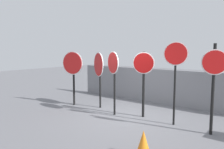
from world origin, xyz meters
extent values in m
plane|color=slate|center=(0.00, 0.00, 0.00)|extent=(40.00, 40.00, 0.00)
cube|color=slate|center=(0.00, 2.41, 0.74)|extent=(8.34, 0.12, 1.49)
cylinder|color=black|center=(-2.66, -0.01, 1.04)|extent=(0.08, 0.08, 2.08)
cylinder|color=white|center=(-2.64, -0.07, 1.77)|extent=(0.93, 0.26, 0.95)
cylinder|color=red|center=(-2.63, -0.09, 1.77)|extent=(0.87, 0.24, 0.89)
cylinder|color=black|center=(-1.50, 0.34, 1.05)|extent=(0.07, 0.07, 2.10)
cylinder|color=white|center=(-1.52, 0.28, 1.74)|extent=(0.85, 0.46, 0.95)
cylinder|color=#AD0F0F|center=(-1.53, 0.27, 1.74)|extent=(0.80, 0.44, 0.89)
cylinder|color=black|center=(-0.45, -0.08, 1.03)|extent=(0.07, 0.07, 2.07)
cylinder|color=white|center=(-0.48, -0.14, 1.86)|extent=(0.72, 0.37, 0.79)
cylinder|color=red|center=(-0.49, -0.15, 1.86)|extent=(0.66, 0.34, 0.73)
cylinder|color=black|center=(0.48, 0.33, 1.12)|extent=(0.09, 0.09, 2.25)
cylinder|color=white|center=(0.50, 0.27, 1.87)|extent=(0.70, 0.27, 0.73)
cylinder|color=#AD0F0F|center=(0.51, 0.25, 1.87)|extent=(0.64, 0.25, 0.67)
cylinder|color=black|center=(1.63, 0.20, 1.26)|extent=(0.06, 0.06, 2.52)
cylinder|color=white|center=(1.65, 0.15, 2.20)|extent=(0.67, 0.28, 0.71)
cylinder|color=red|center=(1.66, 0.14, 2.20)|extent=(0.62, 0.26, 0.65)
cylinder|color=black|center=(2.74, 0.09, 1.24)|extent=(0.08, 0.08, 2.48)
cylinder|color=white|center=(2.76, 0.03, 1.99)|extent=(0.64, 0.28, 0.68)
cylinder|color=red|center=(2.77, 0.01, 1.99)|extent=(0.58, 0.25, 0.62)
cone|color=orange|center=(1.91, -2.14, 0.30)|extent=(0.33, 0.33, 0.56)
camera|label=1|loc=(4.16, -6.13, 2.30)|focal=35.00mm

